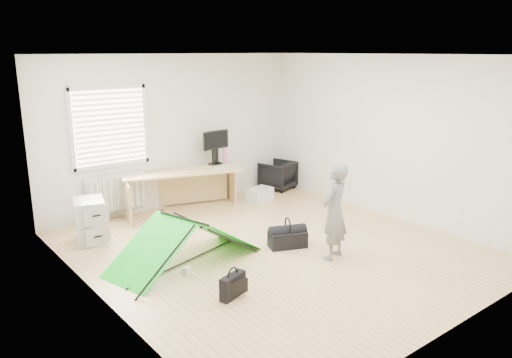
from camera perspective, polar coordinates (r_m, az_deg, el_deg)
ground at (r=7.22m, az=1.99°, el=-7.95°), size 5.50×5.50×0.00m
back_wall at (r=9.05m, az=-9.32°, el=5.38°), size 5.00×0.02×2.70m
window at (r=8.48m, az=-16.36°, el=5.74°), size 1.20×0.06×1.20m
radiator at (r=8.67m, az=-15.74°, el=-1.49°), size 1.00×0.12×0.60m
desk at (r=8.89m, az=-8.41°, el=-1.32°), size 2.19×1.23×0.71m
filing_cabinet at (r=7.77m, az=-18.43°, el=-4.53°), size 0.56×0.65×0.65m
monitor_left at (r=9.20m, az=-4.91°, el=3.07°), size 0.49×0.18×0.46m
monitor_right at (r=9.24m, az=-4.51°, el=3.14°), size 0.49×0.13×0.46m
keyboard at (r=9.01m, az=-3.60°, el=1.42°), size 0.43×0.23×0.02m
thermos at (r=9.39m, az=-3.58°, el=2.78°), size 0.10×0.10×0.28m
office_chair at (r=10.18m, az=2.52°, el=0.46°), size 0.76×0.77×0.57m
person at (r=6.77m, az=8.94°, el=-3.70°), size 0.56×0.45×1.33m
kite at (r=6.71m, az=-8.13°, el=-7.02°), size 2.17×1.36×0.62m
storage_crate at (r=9.35m, az=0.42°, el=-1.81°), size 0.51×0.39×0.26m
tote_bag at (r=8.56m, az=-18.36°, el=-3.80°), size 0.32×0.21×0.35m
laptop_bag at (r=5.85m, az=-2.68°, el=-12.10°), size 0.38×0.22×0.28m
white_box at (r=6.50m, az=-7.97°, el=-10.30°), size 0.11×0.11×0.09m
duffel_bag at (r=7.25m, az=3.62°, el=-6.88°), size 0.60×0.45×0.23m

